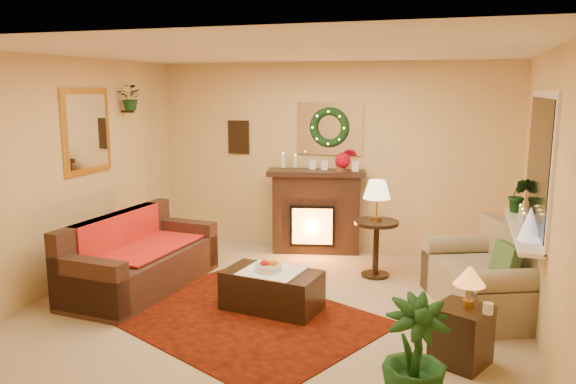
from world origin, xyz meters
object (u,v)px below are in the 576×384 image
(loveseat, at_px, (486,270))
(end_table_square, at_px, (461,333))
(sofa, at_px, (142,252))
(coffee_table, at_px, (272,290))
(fireplace, at_px, (316,213))
(side_table_round, at_px, (376,250))

(loveseat, height_order, end_table_square, loveseat)
(sofa, distance_m, coffee_table, 1.63)
(coffee_table, bearing_deg, end_table_square, -10.42)
(fireplace, height_order, loveseat, fireplace)
(sofa, distance_m, end_table_square, 3.56)
(side_table_round, xyz_separation_m, coffee_table, (-0.85, -1.37, -0.12))
(fireplace, relative_size, end_table_square, 2.38)
(coffee_table, bearing_deg, side_table_round, 65.99)
(end_table_square, relative_size, coffee_table, 0.51)
(fireplace, height_order, coffee_table, fireplace)
(coffee_table, bearing_deg, fireplace, 100.73)
(fireplace, bearing_deg, coffee_table, -100.19)
(loveseat, distance_m, end_table_square, 1.33)
(sofa, height_order, loveseat, sofa)
(coffee_table, bearing_deg, loveseat, 26.07)
(sofa, relative_size, loveseat, 1.33)
(loveseat, height_order, coffee_table, loveseat)
(sofa, relative_size, coffee_table, 2.00)
(fireplace, distance_m, side_table_round, 1.27)
(sofa, height_order, coffee_table, sofa)
(fireplace, relative_size, side_table_round, 1.71)
(fireplace, height_order, end_table_square, fireplace)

